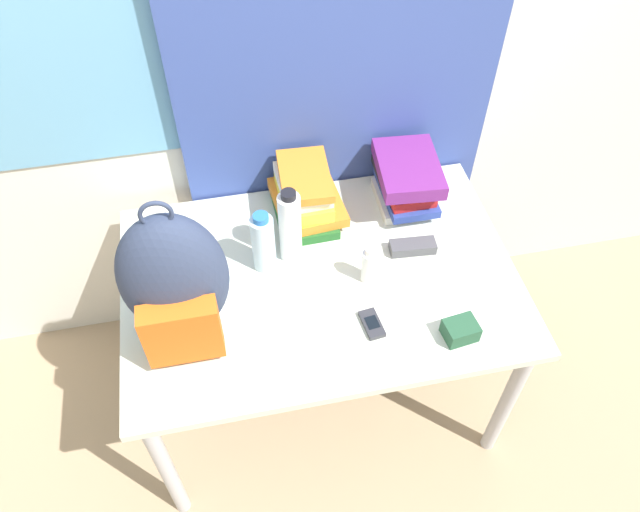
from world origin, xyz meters
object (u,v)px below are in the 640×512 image
object	(u,v)px
cell_phone	(372,324)
sunglasses_case	(413,247)
book_stack_center	(406,181)
sports_bottle	(290,227)
water_bottle	(263,243)
camera_pouch	(460,330)
book_stack_left	(305,196)
backpack	(175,283)
sunscreen_bottle	(369,266)

from	to	relation	value
cell_phone	sunglasses_case	distance (m)	0.33
book_stack_center	sports_bottle	world-z (taller)	sports_bottle
water_bottle	camera_pouch	distance (m)	0.65
book_stack_center	book_stack_left	bearing A→B (deg)	178.52
book_stack_left	sports_bottle	distance (m)	0.20
backpack	water_bottle	distance (m)	0.35
backpack	camera_pouch	size ratio (longest dim) A/B	4.98
sports_bottle	camera_pouch	world-z (taller)	sports_bottle
book_stack_center	sports_bottle	distance (m)	0.46
sunscreen_bottle	backpack	bearing A→B (deg)	-172.53
backpack	camera_pouch	distance (m)	0.83
sunscreen_bottle	cell_phone	size ratio (longest dim) A/B	1.34
sunglasses_case	water_bottle	bearing A→B (deg)	175.72
sports_bottle	sunscreen_bottle	bearing A→B (deg)	-33.79
sunscreen_bottle	cell_phone	bearing A→B (deg)	-100.53
book_stack_left	water_bottle	xyz separation A→B (m)	(-0.17, -0.20, 0.02)
book_stack_left	sunscreen_bottle	bearing A→B (deg)	-66.34
water_bottle	book_stack_center	bearing A→B (deg)	20.07
cell_phone	backpack	bearing A→B (deg)	169.49
sports_bottle	book_stack_center	bearing A→B (deg)	21.00
book_stack_center	water_bottle	distance (m)	0.55
sunglasses_case	backpack	bearing A→B (deg)	-167.81
backpack	water_bottle	bearing A→B (deg)	36.89
book_stack_left	sunglasses_case	distance (m)	0.40
book_stack_center	sunscreen_bottle	bearing A→B (deg)	-123.76
water_bottle	sports_bottle	xyz separation A→B (m)	(0.09, 0.02, 0.03)
book_stack_left	camera_pouch	size ratio (longest dim) A/B	2.81
backpack	sunscreen_bottle	world-z (taller)	backpack
water_bottle	cell_phone	size ratio (longest dim) A/B	2.14
water_bottle	sunscreen_bottle	size ratio (longest dim) A/B	1.60
book_stack_center	sports_bottle	xyz separation A→B (m)	(-0.43, -0.16, 0.03)
water_bottle	camera_pouch	size ratio (longest dim) A/B	2.20
book_stack_left	water_bottle	size ratio (longest dim) A/B	1.28
backpack	sports_bottle	distance (m)	0.42
cell_phone	camera_pouch	distance (m)	0.26
book_stack_center	sunscreen_bottle	xyz separation A→B (m)	(-0.21, -0.31, -0.04)
camera_pouch	book_stack_left	bearing A→B (deg)	121.04
camera_pouch	sunglasses_case	bearing A→B (deg)	96.01
water_bottle	book_stack_left	bearing A→B (deg)	49.51
backpack	cell_phone	bearing A→B (deg)	-10.51
sports_bottle	sunglasses_case	distance (m)	0.41
cell_phone	sunscreen_bottle	bearing A→B (deg)	79.47
backpack	water_bottle	world-z (taller)	backpack
book_stack_center	sunglasses_case	bearing A→B (deg)	-98.76
book_stack_center	sports_bottle	bearing A→B (deg)	-159.00
backpack	cell_phone	world-z (taller)	backpack
sunscreen_bottle	camera_pouch	size ratio (longest dim) A/B	1.38
sports_bottle	cell_phone	distance (m)	0.39
cell_phone	book_stack_center	bearing A→B (deg)	63.68
book_stack_left	sports_bottle	size ratio (longest dim) A/B	1.04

